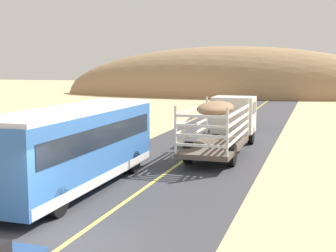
{
  "coord_description": "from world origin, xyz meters",
  "views": [
    {
      "loc": [
        6.38,
        -10.8,
        4.87
      ],
      "look_at": [
        0.0,
        9.1,
        2.13
      ],
      "focal_mm": 49.9,
      "sensor_mm": 36.0,
      "label": 1
    }
  ],
  "objects_px": {
    "livestock_truck": "(227,119)",
    "boulder_mid_field": "(123,120)",
    "bus": "(76,146)",
    "car_far": "(240,115)"
  },
  "relations": [
    {
      "from": "car_far",
      "to": "boulder_mid_field",
      "type": "relative_size",
      "value": 3.34
    },
    {
      "from": "livestock_truck",
      "to": "boulder_mid_field",
      "type": "distance_m",
      "value": 13.0
    },
    {
      "from": "bus",
      "to": "car_far",
      "type": "xyz_separation_m",
      "value": [
        3.34,
        19.26,
        -0.66
      ]
    },
    {
      "from": "bus",
      "to": "car_far",
      "type": "height_order",
      "value": "bus"
    },
    {
      "from": "livestock_truck",
      "to": "bus",
      "type": "distance_m",
      "value": 11.23
    },
    {
      "from": "car_far",
      "to": "boulder_mid_field",
      "type": "bearing_deg",
      "value": -176.19
    },
    {
      "from": "boulder_mid_field",
      "to": "car_far",
      "type": "bearing_deg",
      "value": 3.81
    },
    {
      "from": "bus",
      "to": "boulder_mid_field",
      "type": "relative_size",
      "value": 7.22
    },
    {
      "from": "livestock_truck",
      "to": "car_far",
      "type": "xyz_separation_m",
      "value": [
        -0.67,
        8.77,
        -0.7
      ]
    },
    {
      "from": "livestock_truck",
      "to": "boulder_mid_field",
      "type": "height_order",
      "value": "livestock_truck"
    }
  ]
}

